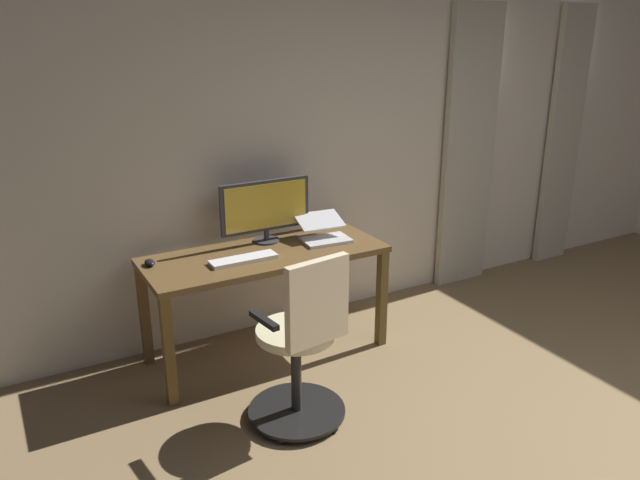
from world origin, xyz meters
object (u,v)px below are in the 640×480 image
Objects in this scene: computer_mouse at (150,263)px; desk at (265,266)px; computer_monitor at (265,208)px; laptop at (323,233)px; office_chair at (302,346)px; computer_keyboard at (244,259)px.

desk is at bearing 169.21° from computer_mouse.
computer_monitor is 1.86× the size of laptop.
office_chair is at bearing 79.20° from desk.
computer_keyboard is at bearing 84.35° from office_chair.
office_chair is 0.78m from computer_keyboard.
office_chair is 3.00× the size of laptop.
office_chair is 1.61× the size of computer_monitor.
desk is at bearing 8.42° from laptop.
laptop is (-0.64, -0.11, 0.04)m from computer_keyboard.
computer_mouse is (0.53, -0.21, 0.01)m from computer_keyboard.
laptop reaches higher than computer_keyboard.
laptop is at bearing 46.26° from office_chair.
laptop is at bearing 154.88° from computer_monitor.
computer_mouse is (1.17, -0.11, -0.03)m from laptop.
laptop is 1.17m from computer_mouse.
laptop is at bearing -170.40° from computer_keyboard.
office_chair reaches higher than desk.
desk is at bearing -156.54° from computer_keyboard.
computer_keyboard reaches higher than desk.
laptop reaches higher than desk.
laptop is (-0.61, -0.84, 0.31)m from office_chair.
computer_keyboard is 0.57m from computer_mouse.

